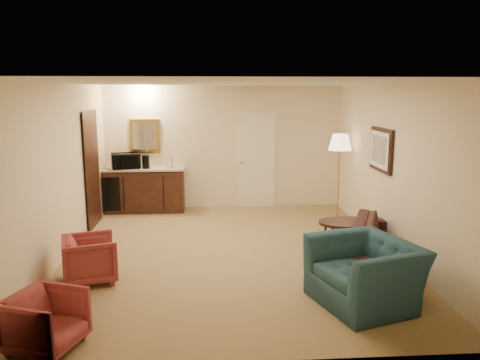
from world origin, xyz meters
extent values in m
plane|color=olive|center=(0.00, 0.00, 0.00)|extent=(6.00, 6.00, 0.00)
cube|color=beige|center=(0.00, 3.00, 1.30)|extent=(5.00, 0.02, 2.60)
cube|color=beige|center=(-2.50, 0.00, 1.30)|extent=(0.02, 6.00, 2.60)
cube|color=beige|center=(2.50, 0.00, 1.30)|extent=(0.02, 6.00, 2.60)
cube|color=white|center=(0.00, 0.00, 2.60)|extent=(5.00, 6.00, 0.02)
cube|color=#EFE1C3|center=(0.70, 2.97, 1.02)|extent=(0.82, 0.06, 2.05)
cube|color=black|center=(-2.47, 1.70, 1.05)|extent=(0.06, 0.98, 2.10)
cube|color=gold|center=(-1.65, 2.97, 1.55)|extent=(0.62, 0.04, 0.72)
cube|color=black|center=(2.46, 0.40, 1.55)|extent=(0.06, 0.90, 0.70)
cube|color=#3B1F13|center=(-1.65, 2.72, 0.46)|extent=(1.64, 0.58, 0.92)
imported|color=black|center=(2.15, -0.70, 0.42)|extent=(1.43, 2.22, 0.84)
imported|color=#214753|center=(1.49, -1.87, 0.51)|extent=(1.09, 1.35, 1.02)
imported|color=#983A32|center=(-1.90, -0.97, 0.34)|extent=(0.78, 0.81, 0.68)
imported|color=#983A32|center=(-1.91, -2.64, 0.32)|extent=(0.76, 0.78, 0.64)
cube|color=black|center=(1.80, -0.14, 0.26)|extent=(0.92, 0.64, 0.52)
cube|color=#BE883F|center=(2.20, 1.84, 0.84)|extent=(0.45, 0.45, 1.69)
cylinder|color=black|center=(-1.00, 2.65, 0.14)|extent=(0.26, 0.26, 0.28)
imported|color=black|center=(-2.02, 2.68, 1.11)|extent=(0.62, 0.45, 0.38)
cylinder|color=black|center=(-1.61, 2.63, 1.06)|extent=(0.17, 0.17, 0.27)
camera|label=1|loc=(-0.32, -6.94, 2.48)|focal=35.00mm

